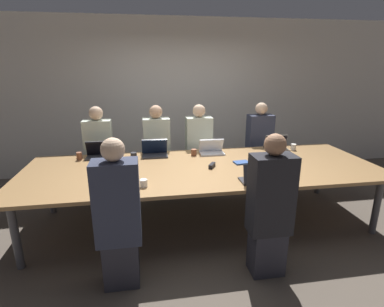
% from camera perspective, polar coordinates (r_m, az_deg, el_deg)
% --- Properties ---
extents(ground_plane, '(24.00, 24.00, 0.00)m').
position_cam_1_polar(ground_plane, '(4.06, 1.96, -12.84)').
color(ground_plane, brown).
extents(curtain_wall, '(12.00, 0.06, 2.80)m').
position_cam_1_polar(curtain_wall, '(5.66, -2.17, 10.58)').
color(curtain_wall, beige).
rests_on(curtain_wall, ground_plane).
extents(conference_table, '(4.39, 1.58, 0.77)m').
position_cam_1_polar(conference_table, '(3.76, 2.07, -3.18)').
color(conference_table, '#9E7547').
rests_on(conference_table, ground_plane).
extents(laptop_far_center, '(0.35, 0.22, 0.21)m').
position_cam_1_polar(laptop_far_center, '(4.28, 3.74, 0.81)').
color(laptop_far_center, silver).
rests_on(laptop_far_center, conference_table).
extents(person_far_center, '(0.40, 0.24, 1.41)m').
position_cam_1_polar(person_far_center, '(4.74, 1.30, 0.54)').
color(person_far_center, '#2D2D38').
rests_on(person_far_center, ground_plane).
extents(cup_far_center, '(0.08, 0.08, 0.09)m').
position_cam_1_polar(cup_far_center, '(4.20, 0.35, 0.23)').
color(cup_far_center, brown).
rests_on(cup_far_center, conference_table).
extents(laptop_far_right, '(0.34, 0.23, 0.22)m').
position_cam_1_polar(laptop_far_right, '(4.65, 15.72, 1.51)').
color(laptop_far_right, gray).
rests_on(laptop_far_right, conference_table).
extents(person_far_right, '(0.40, 0.24, 1.42)m').
position_cam_1_polar(person_far_right, '(5.07, 12.62, 1.21)').
color(person_far_right, '#2D2D38').
rests_on(person_far_right, ground_plane).
extents(cup_far_right, '(0.08, 0.08, 0.09)m').
position_cam_1_polar(cup_far_right, '(4.71, 18.75, 1.18)').
color(cup_far_right, white).
rests_on(cup_far_right, conference_table).
extents(laptop_near_midright, '(0.33, 0.22, 0.23)m').
position_cam_1_polar(laptop_near_midright, '(3.30, 12.22, -4.40)').
color(laptop_near_midright, '#333338').
rests_on(laptop_near_midright, conference_table).
extents(person_near_midright, '(0.40, 0.24, 1.42)m').
position_cam_1_polar(person_near_midright, '(2.97, 14.62, -10.24)').
color(person_near_midright, '#2D2D38').
rests_on(person_near_midright, ground_plane).
extents(laptop_far_left, '(0.34, 0.23, 0.23)m').
position_cam_1_polar(laptop_far_left, '(4.29, -17.32, 0.14)').
color(laptop_far_left, '#333338').
rests_on(laptop_far_left, conference_table).
extents(person_far_left, '(0.40, 0.24, 1.42)m').
position_cam_1_polar(person_far_left, '(4.71, -17.18, -0.29)').
color(person_far_left, '#2D2D38').
rests_on(person_far_left, ground_plane).
extents(cup_far_left, '(0.07, 0.07, 0.10)m').
position_cam_1_polar(cup_far_left, '(4.28, -20.67, -0.46)').
color(cup_far_left, brown).
rests_on(cup_far_left, conference_table).
extents(bottle_far_left, '(0.08, 0.08, 0.22)m').
position_cam_1_polar(bottle_far_left, '(4.11, -13.59, 0.16)').
color(bottle_far_left, '#ADD1E0').
rests_on(bottle_far_left, conference_table).
extents(laptop_near_left, '(0.31, 0.25, 0.25)m').
position_cam_1_polar(laptop_near_left, '(3.15, -14.16, -5.45)').
color(laptop_near_left, silver).
rests_on(laptop_near_left, conference_table).
extents(person_near_left, '(0.40, 0.24, 1.42)m').
position_cam_1_polar(person_near_left, '(2.80, -13.90, -11.79)').
color(person_near_left, '#2D2D38').
rests_on(person_near_left, ground_plane).
extents(cup_near_left, '(0.08, 0.08, 0.08)m').
position_cam_1_polar(cup_near_left, '(3.18, -9.20, -5.57)').
color(cup_near_left, white).
rests_on(cup_near_left, conference_table).
extents(laptop_far_midleft, '(0.35, 0.24, 0.24)m').
position_cam_1_polar(laptop_far_midleft, '(4.20, -7.11, 0.49)').
color(laptop_far_midleft, '#333338').
rests_on(laptop_far_midleft, conference_table).
extents(person_far_midleft, '(0.40, 0.24, 1.42)m').
position_cam_1_polar(person_far_midleft, '(4.67, -6.65, 0.20)').
color(person_far_midleft, '#2D2D38').
rests_on(person_far_midleft, ground_plane).
extents(cup_far_midleft, '(0.08, 0.08, 0.09)m').
position_cam_1_polar(cup_far_midleft, '(4.13, -11.05, -0.39)').
color(cup_far_midleft, '#232328').
rests_on(cup_far_midleft, conference_table).
extents(stapler, '(0.11, 0.15, 0.05)m').
position_cam_1_polar(stapler, '(3.72, 3.83, -2.29)').
color(stapler, black).
rests_on(stapler, conference_table).
extents(notebook, '(0.20, 0.16, 0.02)m').
position_cam_1_polar(notebook, '(3.93, 9.41, -1.69)').
color(notebook, '#2D4C8C').
rests_on(notebook, conference_table).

